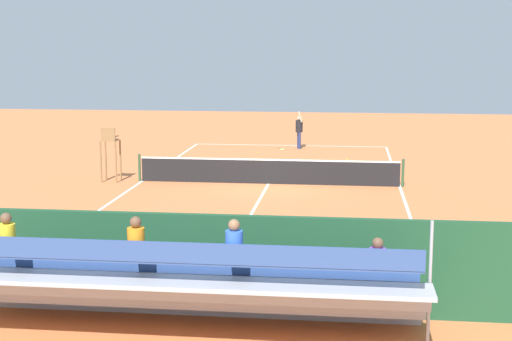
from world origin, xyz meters
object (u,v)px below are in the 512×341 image
Objects in this scene: courtside_bench at (364,278)px; umpire_chair at (110,148)px; tennis_ball_far at (347,159)px; equipment_bag at (281,294)px; tennis_net at (268,171)px; tennis_racket at (281,149)px; tennis_player at (299,129)px; tennis_ball_near at (258,152)px; bleacher_stand at (186,286)px.

umpire_chair is at bearing -53.63° from courtside_bench.
umpire_chair is at bearing 35.83° from tennis_ball_far.
courtside_bench is at bearing -175.77° from equipment_bag.
courtside_bench is 1.78m from equipment_bag.
tennis_racket is at bearing -88.03° from tennis_net.
tennis_net is 4.81× the size of umpire_chair.
umpire_chair reaches higher than tennis_player.
courtside_bench reaches higher than equipment_bag.
umpire_chair is 32.42× the size of tennis_ball_far.
tennis_racket is at bearing -85.03° from equipment_bag.
tennis_ball_near is (4.76, -21.30, -0.53)m from courtside_bench.
tennis_net is 11.44× the size of equipment_bag.
tennis_net is 6.26m from umpire_chair.
umpire_chair is (6.26, -15.15, 0.38)m from bleacher_stand.
equipment_bag is (-1.60, -1.98, -0.76)m from bleacher_stand.
bleacher_stand is 5.03× the size of courtside_bench.
tennis_ball_far is at bearing -144.17° from umpire_chair.
bleacher_stand is at bearing 32.33° from courtside_bench.
umpire_chair is 15.37m from equipment_bag.
courtside_bench is at bearing 99.31° from tennis_racket.
tennis_net is 9.47m from tennis_racket.
courtside_bench is 23.33m from tennis_player.
bleacher_stand is at bearing 112.47° from umpire_chair.
umpire_chair is 3.69× the size of tennis_racket.
equipment_bag is 1.55× the size of tennis_racket.
tennis_ball_near is 1.00× the size of tennis_ball_far.
tennis_player is 3.32× the size of tennis_racket.
courtside_bench is 2.00× the size of equipment_bag.
tennis_player reaches higher than tennis_ball_far.
courtside_bench is (-3.33, -2.11, -0.38)m from bleacher_stand.
equipment_bag is 13.64× the size of tennis_ball_far.
equipment_bag is at bearing 4.23° from courtside_bench.
tennis_net is 13.51m from equipment_bag.
tennis_ball_far is (-2.99, -6.40, -0.47)m from tennis_net.
umpire_chair is 12.15m from tennis_player.
tennis_player is 2.82m from tennis_ball_near.
bleacher_stand is 24.85m from tennis_racket.
tennis_ball_far is (-3.31, 3.06, 0.02)m from tennis_racket.
tennis_player is at bearing -54.83° from tennis_ball_far.
tennis_ball_far is (-1.32, -19.80, -0.15)m from equipment_bag.
tennis_ball_near is (1.89, 1.85, -0.98)m from tennis_player.
equipment_bag is 0.47× the size of tennis_player.
bleacher_stand is 2.66m from equipment_bag.
tennis_net is 5.72× the size of courtside_bench.
tennis_ball_far is at bearing 159.44° from tennis_ball_near.
tennis_ball_far reaches higher than tennis_racket.
tennis_net is at bearing -75.64° from courtside_bench.
bleacher_stand is 4.23× the size of umpire_chair.
courtside_bench is 27.27× the size of tennis_ball_far.
tennis_ball_far is at bearing -115.03° from tennis_net.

